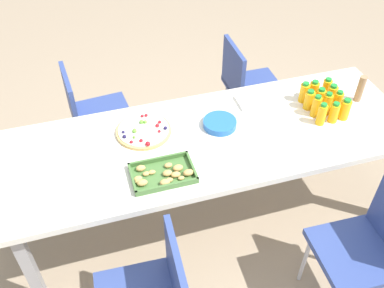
% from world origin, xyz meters
% --- Properties ---
extents(ground_plane, '(12.00, 12.00, 0.00)m').
position_xyz_m(ground_plane, '(0.00, 0.00, 0.00)').
color(ground_plane, gray).
extents(party_table, '(2.38, 0.81, 0.74)m').
position_xyz_m(party_table, '(0.00, 0.00, 0.68)').
color(party_table, silver).
rests_on(party_table, ground_plane).
extents(chair_far_left, '(0.41, 0.41, 0.83)m').
position_xyz_m(chair_far_left, '(-0.60, 0.77, 0.50)').
color(chair_far_left, '#33478C').
rests_on(chair_far_left, ground_plane).
extents(chair_near_right, '(0.43, 0.43, 0.83)m').
position_xyz_m(chair_near_right, '(0.64, -0.74, 0.50)').
color(chair_near_right, '#33478C').
rests_on(chair_near_right, ground_plane).
extents(chair_near_left, '(0.40, 0.40, 0.83)m').
position_xyz_m(chair_near_left, '(-0.53, -0.75, 0.50)').
color(chair_near_left, '#33478C').
rests_on(chair_near_left, ground_plane).
extents(juice_bottle_0, '(0.06, 0.06, 0.14)m').
position_xyz_m(juice_bottle_0, '(-0.81, -0.15, 0.80)').
color(juice_bottle_0, '#F9AE14').
rests_on(juice_bottle_0, party_table).
extents(juice_bottle_1, '(0.06, 0.06, 0.13)m').
position_xyz_m(juice_bottle_1, '(-0.72, -0.16, 0.80)').
color(juice_bottle_1, '#F9AC14').
rests_on(juice_bottle_1, party_table).
extents(juice_bottle_2, '(0.06, 0.06, 0.14)m').
position_xyz_m(juice_bottle_2, '(-0.65, -0.16, 0.80)').
color(juice_bottle_2, '#FAAC14').
rests_on(juice_bottle_2, party_table).
extents(juice_bottle_3, '(0.06, 0.06, 0.14)m').
position_xyz_m(juice_bottle_3, '(-0.80, -0.08, 0.81)').
color(juice_bottle_3, '#FAAD14').
rests_on(juice_bottle_3, party_table).
extents(juice_bottle_4, '(0.06, 0.06, 0.13)m').
position_xyz_m(juice_bottle_4, '(-0.72, -0.08, 0.80)').
color(juice_bottle_4, '#F9AE14').
rests_on(juice_bottle_4, party_table).
extents(juice_bottle_5, '(0.06, 0.06, 0.13)m').
position_xyz_m(juice_bottle_5, '(-0.65, -0.08, 0.80)').
color(juice_bottle_5, '#FAAD14').
rests_on(juice_bottle_5, party_table).
extents(juice_bottle_6, '(0.05, 0.05, 0.15)m').
position_xyz_m(juice_bottle_6, '(-0.80, -0.01, 0.81)').
color(juice_bottle_6, '#F9AE14').
rests_on(juice_bottle_6, party_table).
extents(juice_bottle_7, '(0.05, 0.05, 0.15)m').
position_xyz_m(juice_bottle_7, '(-0.72, -0.01, 0.81)').
color(juice_bottle_7, '#F9AD14').
rests_on(juice_bottle_7, party_table).
extents(juice_bottle_8, '(0.05, 0.05, 0.15)m').
position_xyz_m(juice_bottle_8, '(-0.65, -0.01, 0.81)').
color(juice_bottle_8, '#F9AC14').
rests_on(juice_bottle_8, party_table).
extents(juice_bottle_9, '(0.06, 0.06, 0.14)m').
position_xyz_m(juice_bottle_9, '(-0.80, 0.06, 0.80)').
color(juice_bottle_9, '#FAAE14').
rests_on(juice_bottle_9, party_table).
extents(juice_bottle_10, '(0.06, 0.06, 0.13)m').
position_xyz_m(juice_bottle_10, '(-0.73, 0.07, 0.80)').
color(juice_bottle_10, '#FAAC14').
rests_on(juice_bottle_10, party_table).
extents(juice_bottle_11, '(0.05, 0.05, 0.15)m').
position_xyz_m(juice_bottle_11, '(-0.65, 0.07, 0.81)').
color(juice_bottle_11, '#F9AC14').
rests_on(juice_bottle_11, party_table).
extents(fruit_pizza, '(0.32, 0.32, 0.05)m').
position_xyz_m(fruit_pizza, '(0.37, -0.15, 0.75)').
color(fruit_pizza, tan).
rests_on(fruit_pizza, party_table).
extents(snack_tray, '(0.33, 0.21, 0.04)m').
position_xyz_m(snack_tray, '(0.35, 0.22, 0.75)').
color(snack_tray, '#477238').
rests_on(snack_tray, party_table).
extents(plate_stack, '(0.20, 0.20, 0.04)m').
position_xyz_m(plate_stack, '(-0.07, -0.08, 0.76)').
color(plate_stack, blue).
rests_on(plate_stack, party_table).
extents(napkin_stack, '(0.15, 0.15, 0.02)m').
position_xyz_m(napkin_stack, '(-0.32, -0.24, 0.75)').
color(napkin_stack, white).
rests_on(napkin_stack, party_table).
extents(cardboard_tube, '(0.04, 0.04, 0.18)m').
position_xyz_m(cardboard_tube, '(-0.99, -0.07, 0.83)').
color(cardboard_tube, '#9E7A56').
rests_on(cardboard_tube, party_table).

